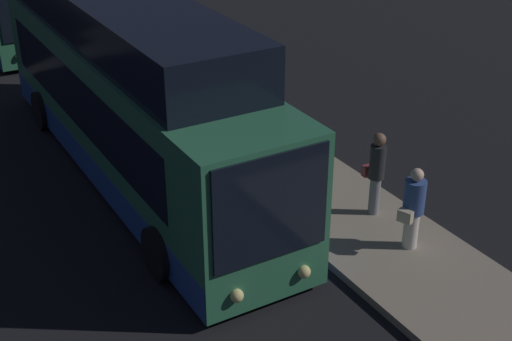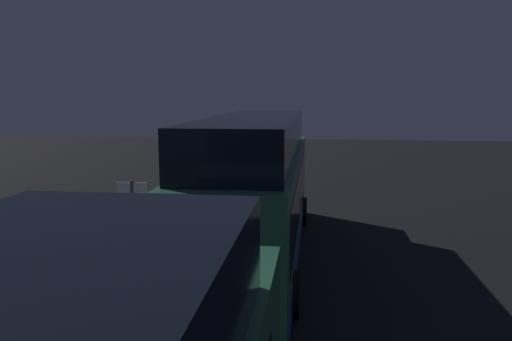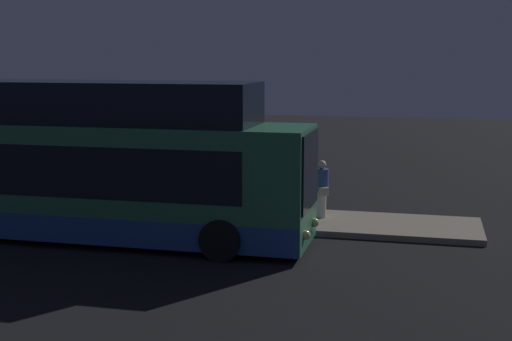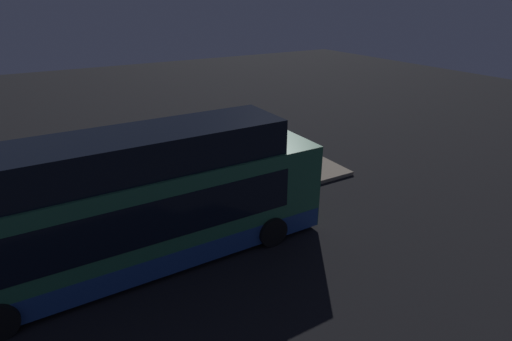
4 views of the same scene
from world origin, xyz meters
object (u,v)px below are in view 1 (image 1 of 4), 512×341
object	(u,v)px
suitcase	(292,177)
sign_post	(209,58)
bus_lead	(130,97)
passenger_waiting	(413,206)
passenger_with_bags	(376,169)
trash_bin	(203,121)
passenger_boarding	(290,139)

from	to	relation	value
suitcase	sign_post	xyz separation A→B (m)	(-4.90, 0.44, 1.27)
bus_lead	sign_post	xyz separation A→B (m)	(-1.97, 3.00, -0.13)
bus_lead	passenger_waiting	bearing A→B (deg)	28.57
bus_lead	passenger_with_bags	world-z (taller)	bus_lead
passenger_waiting	passenger_with_bags	size ratio (longest dim) A/B	0.92
passenger_waiting	passenger_with_bags	xyz separation A→B (m)	(-1.38, 0.21, 0.12)
bus_lead	passenger_waiting	xyz separation A→B (m)	(6.02, 3.28, -0.81)
trash_bin	passenger_with_bags	bearing A→B (deg)	12.81
passenger_with_bags	trash_bin	size ratio (longest dim) A/B	2.83
passenger_boarding	sign_post	size ratio (longest dim) A/B	0.69
suitcase	sign_post	bearing A→B (deg)	174.85
bus_lead	sign_post	bearing A→B (deg)	123.31
passenger_with_bags	trash_bin	xyz separation A→B (m)	(-5.49, -1.25, -0.70)
passenger_with_bags	suitcase	xyz separation A→B (m)	(-1.71, -0.93, -0.71)
passenger_with_bags	trash_bin	bearing A→B (deg)	105.86
passenger_with_bags	trash_bin	distance (m)	5.67
bus_lead	passenger_boarding	world-z (taller)	bus_lead
passenger_boarding	bus_lead	bearing A→B (deg)	176.99
passenger_boarding	sign_post	distance (m)	4.37
passenger_with_bags	sign_post	world-z (taller)	sign_post
passenger_boarding	passenger_with_bags	xyz separation A→B (m)	(2.29, 0.63, 0.09)
passenger_waiting	passenger_with_bags	bearing A→B (deg)	-29.26
passenger_boarding	trash_bin	distance (m)	3.32
bus_lead	suitcase	size ratio (longest dim) A/B	14.05
bus_lead	passenger_boarding	distance (m)	3.78
bus_lead	sign_post	size ratio (longest dim) A/B	4.95
bus_lead	trash_bin	size ratio (longest dim) A/B	18.91
suitcase	sign_post	world-z (taller)	sign_post
passenger_with_bags	sign_post	distance (m)	6.65
sign_post	bus_lead	bearing A→B (deg)	-56.69
suitcase	sign_post	distance (m)	5.08
suitcase	passenger_boarding	bearing A→B (deg)	152.51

